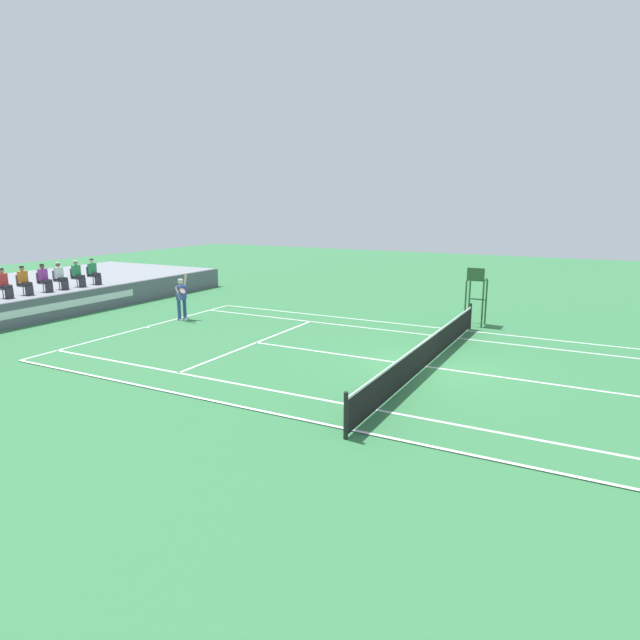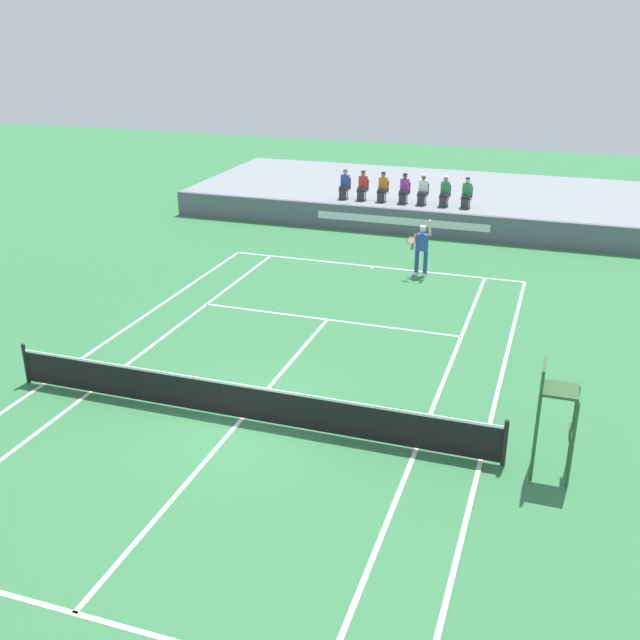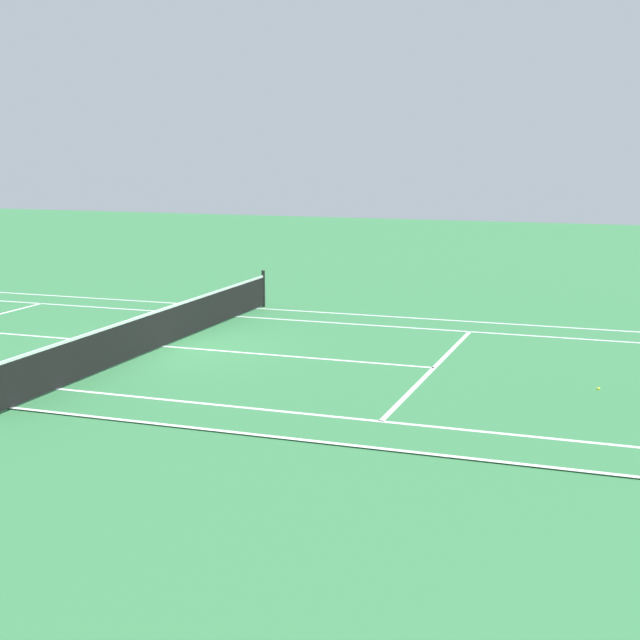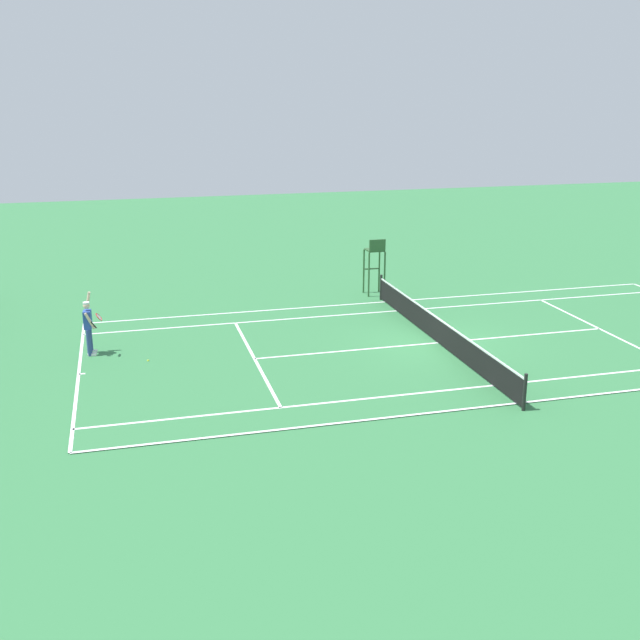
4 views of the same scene
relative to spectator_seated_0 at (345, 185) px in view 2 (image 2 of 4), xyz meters
The scene contains 15 objects.
ground_plane 18.08m from the spectator_seated_0, 80.71° to the right, with size 80.00×80.00×0.00m, color #337542.
court 18.07m from the spectator_seated_0, 80.71° to the right, with size 11.08×23.88×0.03m.
net 18.03m from the spectator_seated_0, 80.71° to the right, with size 11.98×0.10×1.07m.
barrier_wall 3.33m from the spectator_seated_0, 21.42° to the right, with size 21.22×0.25×1.08m.
bleacher_platform 4.73m from the spectator_seated_0, 50.66° to the left, with size 21.22×9.13×1.08m, color gray.
spectator_seated_0 is the anchor object (origin of this frame).
spectator_seated_1 0.83m from the spectator_seated_0, ahead, with size 0.44×0.60×1.27m.
spectator_seated_2 1.74m from the spectator_seated_0, ahead, with size 0.44×0.60×1.27m.
spectator_seated_3 2.70m from the spectator_seated_0, ahead, with size 0.44×0.60×1.27m.
spectator_seated_4 3.51m from the spectator_seated_0, ahead, with size 0.44×0.60×1.27m.
spectator_seated_5 4.47m from the spectator_seated_0, ahead, with size 0.44×0.60×1.27m.
spectator_seated_6 5.39m from the spectator_seated_0, ahead, with size 0.44×0.60×1.27m.
tennis_player 7.84m from the spectator_seated_0, 52.56° to the right, with size 0.79×0.62×2.08m.
tennis_ball 8.92m from the spectator_seated_0, 65.82° to the right, with size 0.07×0.07×0.07m, color #D1E533.
umpire_chair 20.24m from the spectator_seated_0, 61.33° to the right, with size 0.77×0.77×2.44m.
Camera 2 is at (6.55, -13.76, 8.74)m, focal length 41.88 mm.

